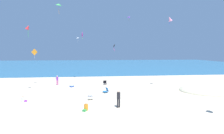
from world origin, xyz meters
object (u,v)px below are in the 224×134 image
(kite_magenta, at_px, (82,35))
(kite_pink, at_px, (170,19))
(cooler_box, at_px, (72,86))
(person_2, at_px, (23,99))
(kite_orange, at_px, (34,52))
(kite_white, at_px, (77,38))
(kite_black, at_px, (114,46))
(person_0, at_px, (86,107))
(person_1, at_px, (119,98))
(kite_purple, at_px, (129,17))
(kite_green, at_px, (59,5))
(beach_chair_mid_beach, at_px, (90,97))
(kite_red, at_px, (28,27))
(person_3, at_px, (57,80))
(beach_chair_near_camera, at_px, (106,90))
(beach_chair_far_left, at_px, (105,83))

(kite_magenta, height_order, kite_pink, kite_pink)
(cooler_box, bearing_deg, person_2, -121.21)
(person_2, relative_size, kite_orange, 0.46)
(person_2, xyz_separation_m, kite_white, (3.92, 12.59, 7.25))
(person_2, xyz_separation_m, kite_black, (10.48, 11.95, 5.80))
(person_0, distance_m, kite_white, 17.25)
(person_1, relative_size, kite_purple, 1.57)
(kite_magenta, relative_size, kite_white, 1.55)
(kite_green, bearing_deg, kite_purple, 30.07)
(kite_orange, xyz_separation_m, kite_magenta, (6.41, 8.50, 3.60))
(beach_chair_mid_beach, height_order, kite_magenta, kite_magenta)
(kite_green, height_order, kite_red, kite_green)
(kite_orange, distance_m, kite_red, 5.81)
(kite_white, bearing_deg, kite_magenta, 84.70)
(kite_green, distance_m, kite_red, 7.91)
(person_3, height_order, kite_purple, kite_purple)
(beach_chair_mid_beach, height_order, kite_red, kite_red)
(cooler_box, distance_m, person_0, 9.46)
(kite_black, bearing_deg, kite_green, -167.10)
(beach_chair_near_camera, relative_size, kite_red, 0.54)
(kite_green, bearing_deg, cooler_box, -58.39)
(person_2, distance_m, kite_purple, 25.44)
(person_0, xyz_separation_m, kite_pink, (10.73, 7.33, 9.13))
(cooler_box, bearing_deg, beach_chair_near_camera, -36.43)
(kite_black, relative_size, kite_green, 0.79)
(kite_green, bearing_deg, kite_white, 47.93)
(kite_magenta, relative_size, kite_green, 0.83)
(kite_orange, xyz_separation_m, kite_purple, (16.29, 8.62, 7.42))
(kite_orange, xyz_separation_m, kite_pink, (19.22, -4.19, 4.45))
(kite_green, bearing_deg, kite_orange, -160.62)
(beach_chair_near_camera, xyz_separation_m, kite_magenta, (-4.12, 14.42, 8.27))
(kite_orange, relative_size, kite_white, 1.59)
(kite_purple, bearing_deg, beach_chair_near_camera, -111.59)
(cooler_box, bearing_deg, beach_chair_far_left, 15.12)
(kite_purple, height_order, kite_red, kite_purple)
(person_2, relative_size, person_3, 0.46)
(kite_black, distance_m, kite_green, 11.20)
(kite_white, bearing_deg, beach_chair_far_left, -47.56)
(kite_white, xyz_separation_m, kite_purple, (10.30, 4.67, 4.87))
(kite_pink, xyz_separation_m, kite_green, (-15.66, 5.44, 3.01))
(kite_orange, bearing_deg, person_0, -53.62)
(cooler_box, xyz_separation_m, kite_pink, (13.39, -1.75, 9.27))
(beach_chair_far_left, xyz_separation_m, person_2, (-8.57, -7.51, -0.04))
(beach_chair_near_camera, distance_m, beach_chair_far_left, 4.78)
(beach_chair_near_camera, xyz_separation_m, person_0, (-2.05, -5.60, -0.01))
(kite_orange, bearing_deg, cooler_box, -22.70)
(beach_chair_near_camera, xyz_separation_m, kite_pink, (8.68, 1.73, 9.12))
(kite_red, bearing_deg, kite_green, 69.43)
(beach_chair_near_camera, bearing_deg, kite_green, -69.00)
(beach_chair_far_left, distance_m, kite_purple, 16.53)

